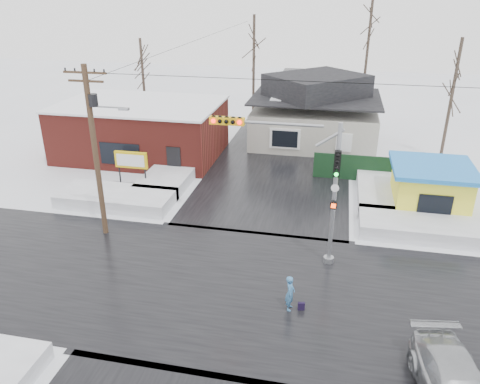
% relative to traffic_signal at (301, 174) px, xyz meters
% --- Properties ---
extents(ground, '(120.00, 120.00, 0.00)m').
position_rel_traffic_signal_xyz_m(ground, '(-2.43, -2.97, -4.54)').
color(ground, white).
rests_on(ground, ground).
extents(road_ns, '(10.00, 120.00, 0.02)m').
position_rel_traffic_signal_xyz_m(road_ns, '(-2.43, -2.97, -4.53)').
color(road_ns, black).
rests_on(road_ns, ground).
extents(road_ew, '(120.00, 10.00, 0.02)m').
position_rel_traffic_signal_xyz_m(road_ew, '(-2.43, -2.97, -4.53)').
color(road_ew, black).
rests_on(road_ew, ground).
extents(snowbank_nw, '(7.00, 3.00, 0.80)m').
position_rel_traffic_signal_xyz_m(snowbank_nw, '(-11.43, 4.03, -4.14)').
color(snowbank_nw, white).
rests_on(snowbank_nw, ground).
extents(snowbank_ne, '(7.00, 3.00, 0.80)m').
position_rel_traffic_signal_xyz_m(snowbank_ne, '(6.57, 4.03, -4.14)').
color(snowbank_ne, white).
rests_on(snowbank_ne, ground).
extents(snowbank_nside_w, '(3.00, 8.00, 0.80)m').
position_rel_traffic_signal_xyz_m(snowbank_nside_w, '(-9.43, 9.03, -4.14)').
color(snowbank_nside_w, white).
rests_on(snowbank_nside_w, ground).
extents(snowbank_nside_e, '(3.00, 8.00, 0.80)m').
position_rel_traffic_signal_xyz_m(snowbank_nside_e, '(4.57, 9.03, -4.14)').
color(snowbank_nside_e, white).
rests_on(snowbank_nside_e, ground).
extents(traffic_signal, '(6.05, 0.68, 7.00)m').
position_rel_traffic_signal_xyz_m(traffic_signal, '(0.00, 0.00, 0.00)').
color(traffic_signal, gray).
rests_on(traffic_signal, ground).
extents(utility_pole, '(3.15, 0.44, 9.00)m').
position_rel_traffic_signal_xyz_m(utility_pole, '(-10.36, 0.53, 0.57)').
color(utility_pole, '#382619').
rests_on(utility_pole, ground).
extents(brick_building, '(12.20, 8.20, 4.12)m').
position_rel_traffic_signal_xyz_m(brick_building, '(-13.43, 13.03, -2.46)').
color(brick_building, maroon).
rests_on(brick_building, ground).
extents(marquee_sign, '(2.20, 0.21, 2.55)m').
position_rel_traffic_signal_xyz_m(marquee_sign, '(-11.43, 6.53, -2.62)').
color(marquee_sign, black).
rests_on(marquee_sign, ground).
extents(house, '(10.40, 8.40, 5.76)m').
position_rel_traffic_signal_xyz_m(house, '(-0.43, 19.03, -1.92)').
color(house, '#B2AFA1').
rests_on(house, ground).
extents(kiosk, '(4.60, 4.60, 2.88)m').
position_rel_traffic_signal_xyz_m(kiosk, '(7.07, 7.03, -3.08)').
color(kiosk, '#FEF738').
rests_on(kiosk, ground).
extents(fence, '(8.00, 0.12, 1.80)m').
position_rel_traffic_signal_xyz_m(fence, '(4.07, 11.03, -3.64)').
color(fence, black).
rests_on(fence, ground).
extents(tree_far_left, '(3.00, 3.00, 10.00)m').
position_rel_traffic_signal_xyz_m(tree_far_left, '(-6.43, 23.03, 3.41)').
color(tree_far_left, '#332821').
rests_on(tree_far_left, ground).
extents(tree_far_mid, '(3.00, 3.00, 12.00)m').
position_rel_traffic_signal_xyz_m(tree_far_mid, '(3.57, 25.03, 5.00)').
color(tree_far_mid, '#332821').
rests_on(tree_far_mid, ground).
extents(tree_far_right, '(3.00, 3.00, 9.00)m').
position_rel_traffic_signal_xyz_m(tree_far_right, '(9.57, 17.03, 2.62)').
color(tree_far_right, '#332821').
rests_on(tree_far_right, ground).
extents(tree_far_west, '(3.00, 3.00, 8.00)m').
position_rel_traffic_signal_xyz_m(tree_far_west, '(-16.43, 21.03, 1.82)').
color(tree_far_west, '#332821').
rests_on(tree_far_west, ground).
extents(pedestrian, '(0.39, 0.58, 1.57)m').
position_rel_traffic_signal_xyz_m(pedestrian, '(0.11, -3.94, -3.75)').
color(pedestrian, teal).
rests_on(pedestrian, ground).
extents(shopping_bag, '(0.30, 0.17, 0.35)m').
position_rel_traffic_signal_xyz_m(shopping_bag, '(0.60, -3.91, -4.36)').
color(shopping_bag, black).
rests_on(shopping_bag, ground).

